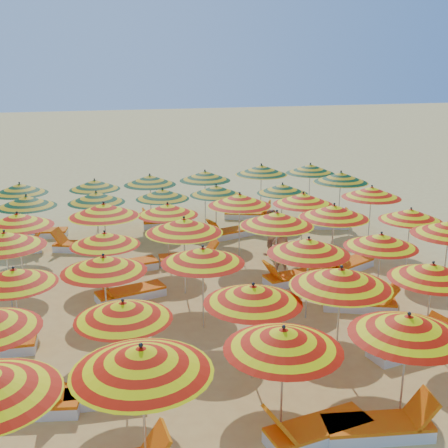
{
  "coord_description": "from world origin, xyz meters",
  "views": [
    {
      "loc": [
        -3.98,
        -13.14,
        5.67
      ],
      "look_at": [
        0.0,
        0.5,
        1.6
      ],
      "focal_mm": 45.0,
      "sensor_mm": 36.0,
      "label": 1
    }
  ],
  "objects_px": {
    "umbrella_8": "(253,294)",
    "umbrella_16": "(381,240)",
    "umbrella_28": "(303,199)",
    "umbrella_35": "(341,177)",
    "umbrella_24": "(17,220)",
    "umbrella_25": "(104,210)",
    "umbrella_19": "(105,239)",
    "umbrella_33": "(216,190)",
    "umbrella_23": "(411,215)",
    "lounger_1": "(316,431)",
    "lounger_11": "(346,266)",
    "lounger_16": "(231,232)",
    "lounger_4": "(26,404)",
    "lounger_13": "(190,258)",
    "lounger_18": "(40,233)",
    "lounger_19": "(166,223)",
    "umbrella_2": "(283,339)",
    "lounger_10": "(294,277)",
    "umbrella_15": "(309,246)",
    "lounger_12": "(126,266)",
    "beachgoer_b": "(270,232)",
    "umbrella_41": "(310,169)",
    "umbrella_22": "(334,211)",
    "lounger_6": "(410,347)",
    "lounger_20": "(249,214)",
    "umbrella_12": "(14,276)",
    "umbrella_20": "(184,226)",
    "umbrella_13": "(104,264)",
    "beachgoer_a": "(281,250)",
    "lounger_5": "(93,394)",
    "umbrella_32": "(162,194)",
    "umbrella_18": "(5,239)",
    "lounger_15": "(80,246)",
    "umbrella_9": "(341,277)",
    "umbrella_40": "(261,170)",
    "umbrella_10": "(433,271)",
    "umbrella_37": "(95,185)",
    "lounger_2": "(380,427)",
    "umbrella_7": "(123,311)",
    "umbrella_34": "(282,189)",
    "umbrella_3": "(408,326)",
    "umbrella_31": "(96,197)",
    "umbrella_21": "(277,219)",
    "umbrella_26": "(168,209)",
    "lounger_8": "(361,303)",
    "umbrella_14": "(203,255)"
  },
  "relations": [
    {
      "from": "umbrella_2",
      "to": "umbrella_9",
      "type": "xyz_separation_m",
      "value": [
        1.88,
        1.78,
        0.11
      ]
    },
    {
      "from": "lounger_11",
      "to": "lounger_16",
      "type": "distance_m",
      "value": 4.6
    },
    {
      "from": "umbrella_8",
      "to": "umbrella_2",
      "type": "bearing_deg",
      "value": -94.35
    },
    {
      "from": "umbrella_19",
      "to": "umbrella_33",
      "type": "height_order",
      "value": "umbrella_33"
    },
    {
      "from": "umbrella_22",
      "to": "umbrella_24",
      "type": "distance_m",
      "value": 8.44
    },
    {
      "from": "umbrella_22",
      "to": "umbrella_33",
      "type": "relative_size",
      "value": 1.11
    },
    {
      "from": "umbrella_13",
      "to": "umbrella_22",
      "type": "bearing_deg",
      "value": 18.51
    },
    {
      "from": "lounger_5",
      "to": "lounger_19",
      "type": "xyz_separation_m",
      "value": [
        3.22,
        10.42,
        0.0
      ]
    },
    {
      "from": "umbrella_7",
      "to": "umbrella_16",
      "type": "xyz_separation_m",
      "value": [
        6.31,
        2.14,
        0.05
      ]
    },
    {
      "from": "umbrella_9",
      "to": "lounger_12",
      "type": "xyz_separation_m",
      "value": [
        -3.36,
        6.3,
        -1.66
      ]
    },
    {
      "from": "umbrella_28",
      "to": "umbrella_35",
      "type": "xyz_separation_m",
      "value": [
        2.44,
        2.25,
        0.1
      ]
    },
    {
      "from": "umbrella_12",
      "to": "umbrella_20",
      "type": "relative_size",
      "value": 0.87
    },
    {
      "from": "lounger_4",
      "to": "lounger_12",
      "type": "height_order",
      "value": "same"
    },
    {
      "from": "umbrella_18",
      "to": "lounger_15",
      "type": "height_order",
      "value": "umbrella_18"
    },
    {
      "from": "lounger_18",
      "to": "beachgoer_b",
      "type": "bearing_deg",
      "value": 161.0
    },
    {
      "from": "lounger_6",
      "to": "lounger_20",
      "type": "distance_m",
      "value": 10.73
    },
    {
      "from": "lounger_4",
      "to": "lounger_13",
      "type": "height_order",
      "value": "same"
    },
    {
      "from": "umbrella_9",
      "to": "umbrella_40",
      "type": "xyz_separation_m",
      "value": [
        2.31,
        10.74,
        0.02
      ]
    },
    {
      "from": "umbrella_7",
      "to": "umbrella_41",
      "type": "bearing_deg",
      "value": 51.68
    },
    {
      "from": "umbrella_14",
      "to": "lounger_5",
      "type": "relative_size",
      "value": 1.36
    },
    {
      "from": "umbrella_2",
      "to": "lounger_4",
      "type": "relative_size",
      "value": 1.28
    },
    {
      "from": "umbrella_25",
      "to": "umbrella_20",
      "type": "bearing_deg",
      "value": -49.71
    },
    {
      "from": "lounger_2",
      "to": "lounger_12",
      "type": "distance_m",
      "value": 9.01
    },
    {
      "from": "umbrella_41",
      "to": "lounger_18",
      "type": "relative_size",
      "value": 1.29
    },
    {
      "from": "umbrella_23",
      "to": "umbrella_35",
      "type": "xyz_separation_m",
      "value": [
        0.21,
        4.53,
        0.18
      ]
    },
    {
      "from": "umbrella_18",
      "to": "umbrella_35",
      "type": "height_order",
      "value": "umbrella_35"
    },
    {
      "from": "umbrella_34",
      "to": "umbrella_10",
      "type": "bearing_deg",
      "value": -90.55
    },
    {
      "from": "umbrella_10",
      "to": "umbrella_37",
      "type": "xyz_separation_m",
      "value": [
        -5.96,
        10.57,
        -0.01
      ]
    },
    {
      "from": "lounger_11",
      "to": "umbrella_26",
      "type": "bearing_deg",
      "value": -46.94
    },
    {
      "from": "lounger_10",
      "to": "beachgoer_b",
      "type": "bearing_deg",
      "value": -102.68
    },
    {
      "from": "umbrella_3",
      "to": "umbrella_19",
      "type": "xyz_separation_m",
      "value": [
        -4.15,
        6.38,
        -0.14
      ]
    },
    {
      "from": "lounger_18",
      "to": "lounger_19",
      "type": "height_order",
      "value": "same"
    },
    {
      "from": "umbrella_32",
      "to": "lounger_5",
      "type": "bearing_deg",
      "value": -107.99
    },
    {
      "from": "lounger_10",
      "to": "umbrella_15",
      "type": "bearing_deg",
      "value": 66.67
    },
    {
      "from": "umbrella_32",
      "to": "lounger_18",
      "type": "bearing_deg",
      "value": 156.85
    },
    {
      "from": "umbrella_20",
      "to": "umbrella_21",
      "type": "distance_m",
      "value": 2.44
    },
    {
      "from": "umbrella_7",
      "to": "umbrella_34",
      "type": "height_order",
      "value": "umbrella_34"
    },
    {
      "from": "umbrella_8",
      "to": "umbrella_16",
      "type": "relative_size",
      "value": 1.15
    },
    {
      "from": "lounger_5",
      "to": "lounger_10",
      "type": "xyz_separation_m",
      "value": [
        5.51,
        4.13,
        0.0
      ]
    },
    {
      "from": "umbrella_31",
      "to": "lounger_18",
      "type": "distance_m",
      "value": 2.96
    },
    {
      "from": "umbrella_24",
      "to": "umbrella_35",
      "type": "distance_m",
      "value": 10.9
    },
    {
      "from": "umbrella_8",
      "to": "lounger_1",
      "type": "xyz_separation_m",
      "value": [
        0.37,
        -2.0,
        -1.53
      ]
    },
    {
      "from": "umbrella_24",
      "to": "lounger_16",
      "type": "distance_m",
      "value": 7.14
    },
    {
      "from": "umbrella_21",
      "to": "lounger_8",
      "type": "distance_m",
      "value": 3.0
    },
    {
      "from": "umbrella_24",
      "to": "umbrella_25",
      "type": "height_order",
      "value": "umbrella_25"
    },
    {
      "from": "umbrella_33",
      "to": "lounger_5",
      "type": "height_order",
      "value": "umbrella_33"
    },
    {
      "from": "lounger_16",
      "to": "beachgoer_a",
      "type": "xyz_separation_m",
      "value": [
        0.32,
        -3.7,
        0.53
      ]
    },
    {
      "from": "umbrella_2",
      "to": "umbrella_20",
      "type": "bearing_deg",
      "value": 91.86
    },
    {
      "from": "umbrella_40",
      "to": "beachgoer_b",
      "type": "bearing_deg",
      "value": -106.3
    },
    {
      "from": "lounger_10",
      "to": "umbrella_32",
      "type": "bearing_deg",
      "value": -67.11
    }
  ]
}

